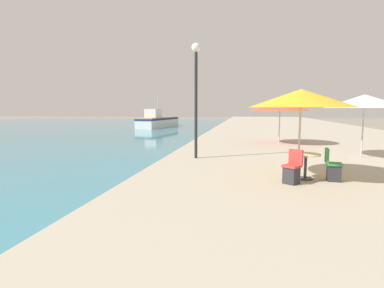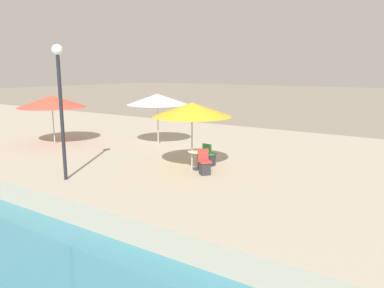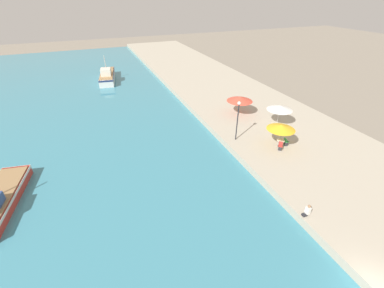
# 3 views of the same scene
# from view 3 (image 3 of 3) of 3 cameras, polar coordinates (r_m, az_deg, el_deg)

# --- Properties ---
(quay_promenade) EXTENTS (16.00, 90.00, 0.77)m
(quay_promenade) POSITION_cam_3_polar(r_m,az_deg,el_deg) (47.79, 4.97, 12.83)
(quay_promenade) COLOR #B2A893
(quay_promenade) RESTS_ON ground_plane
(fishing_boat_mid) EXTENTS (3.96, 9.96, 4.71)m
(fishing_boat_mid) POSITION_cam_3_polar(r_m,az_deg,el_deg) (53.96, -18.33, 14.21)
(fishing_boat_mid) COLOR silver
(fishing_boat_mid) RESTS_ON water_basin
(cafe_umbrella_pink) EXTENTS (2.95, 2.95, 2.56)m
(cafe_umbrella_pink) POSITION_cam_3_polar(r_m,az_deg,el_deg) (28.26, 19.20, 3.57)
(cafe_umbrella_pink) COLOR #B7B7B7
(cafe_umbrella_pink) RESTS_ON quay_promenade
(cafe_umbrella_white) EXTENTS (3.07, 3.07, 2.57)m
(cafe_umbrella_white) POSITION_cam_3_polar(r_m,az_deg,el_deg) (33.05, 18.94, 7.65)
(cafe_umbrella_white) COLOR #B7B7B7
(cafe_umbrella_white) RESTS_ON quay_promenade
(cafe_umbrella_striped) EXTENTS (3.40, 3.40, 2.47)m
(cafe_umbrella_striped) POSITION_cam_3_polar(r_m,az_deg,el_deg) (34.92, 10.58, 9.84)
(cafe_umbrella_striped) COLOR #B7B7B7
(cafe_umbrella_striped) RESTS_ON quay_promenade
(cafe_table) EXTENTS (0.80, 0.80, 0.74)m
(cafe_table) POSITION_cam_3_polar(r_m,az_deg,el_deg) (29.06, 19.07, 0.40)
(cafe_table) COLOR #333338
(cafe_table) RESTS_ON quay_promenade
(cafe_chair_left) EXTENTS (0.46, 0.44, 0.91)m
(cafe_chair_left) POSITION_cam_3_polar(r_m,az_deg,el_deg) (29.56, 20.15, 0.26)
(cafe_chair_left) COLOR #2D2D33
(cafe_chair_left) RESTS_ON quay_promenade
(cafe_chair_right) EXTENTS (0.58, 0.59, 0.91)m
(cafe_chair_right) POSITION_cam_3_polar(r_m,az_deg,el_deg) (28.54, 19.01, -0.67)
(cafe_chair_right) COLOR #2D2D33
(cafe_chair_right) RESTS_ON quay_promenade
(person_at_quay) EXTENTS (0.53, 0.36, 0.98)m
(person_at_quay) POSITION_cam_3_polar(r_m,az_deg,el_deg) (21.53, 24.26, -13.37)
(person_at_quay) COLOR #232328
(person_at_quay) RESTS_ON quay_promenade
(lamppost) EXTENTS (0.36, 0.36, 4.56)m
(lamppost) POSITION_cam_3_polar(r_m,az_deg,el_deg) (28.04, 10.19, 6.49)
(lamppost) COLOR #232328
(lamppost) RESTS_ON quay_promenade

